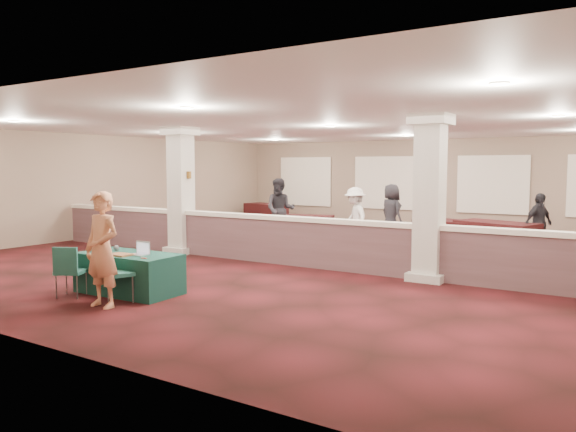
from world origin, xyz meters
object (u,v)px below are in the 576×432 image
Objects in this scene: far_table_back_right at (468,235)px; attendee_a at (280,209)px; conf_chair_main at (110,268)px; near_table at (129,273)px; far_table_front_left at (306,226)px; conf_chair_side at (69,267)px; far_table_back_left at (266,213)px; far_table_back_center at (450,234)px; far_table_front_right at (496,237)px; attendee_b at (355,218)px; woman at (102,250)px; attendee_c at (539,224)px; attendee_d at (391,213)px; far_table_front_center at (414,247)px.

attendee_a is at bearing -166.37° from far_table_back_right.
far_table_back_right is (3.19, 9.29, -0.20)m from conf_chair_main.
near_table is at bearing -102.78° from attendee_a.
far_table_front_left is (-1.48, 8.41, -0.01)m from near_table.
conf_chair_side is 13.62m from far_table_back_left.
far_table_back_center is at bearing 93.43° from conf_chair_main.
far_table_front_right is 1.07× the size of far_table_back_center.
conf_chair_main is at bearing -52.52° from attendee_b.
woman is 0.99× the size of far_table_back_right.
far_table_front_left is 6.75m from attendee_c.
far_table_back_left is at bearing 158.76° from far_table_back_center.
attendee_d is at bearing 169.06° from far_table_front_right.
conf_chair_main is 0.52× the size of far_table_back_center.
far_table_back_center is 1.12× the size of attendee_b.
far_table_front_right is (3.99, 8.98, -0.17)m from conf_chair_main.
attendee_d reaches higher than far_table_front_center.
far_table_back_left is at bearing 138.74° from far_table_front_left.
conf_chair_main is at bearing -78.77° from far_table_front_left.
conf_chair_side is at bearing -113.54° from far_table_back_right.
attendee_c reaches higher than far_table_back_left.
woman is (0.09, -0.22, 0.34)m from conf_chair_main.
far_table_back_center reaches higher than far_table_back_left.
attendee_a reaches higher than attendee_b.
conf_chair_side is at bearing -68.94° from far_table_back_left.
near_table is 1.02× the size of far_table_back_left.
woman is at bearing -51.78° from attendee_b.
near_table reaches higher than far_table_front_left.
attendee_d is (2.66, 0.50, 0.51)m from far_table_front_left.
conf_chair_side is 0.48× the size of far_table_back_right.
attendee_b is 0.97× the size of attendee_d.
conf_chair_side is 0.44× the size of far_table_front_right.
attendee_c is (2.23, 0.04, 0.40)m from far_table_back_center.
attendee_a is (-1.72, 7.34, 0.58)m from near_table.
far_table_back_center reaches higher than far_table_front_left.
attendee_c reaches higher than conf_chair_main.
woman reaches higher than attendee_d.
attendee_b is (0.44, 8.04, -0.09)m from woman.
attendee_c is at bearing -15.35° from attendee_a.
far_table_back_center is at bearing 68.14° from near_table.
far_table_back_right is 1.19× the size of attendee_c.
far_table_back_center is at bearing 75.52° from attendee_b.
far_table_front_right is at bearing 33.36° from conf_chair_side.
woman is at bearing -112.95° from far_table_front_right.
far_table_front_left is 5.00m from far_table_back_right.
far_table_back_center is (8.49, -3.30, 0.01)m from far_table_back_left.
far_table_front_right is 1.07× the size of far_table_back_right.
attendee_c reaches higher than far_table_front_left.
far_table_front_right is at bearing -13.32° from far_table_back_center.
far_table_back_right is at bearing 70.22° from attendee_b.
near_table is at bearing -117.43° from far_table_front_right.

